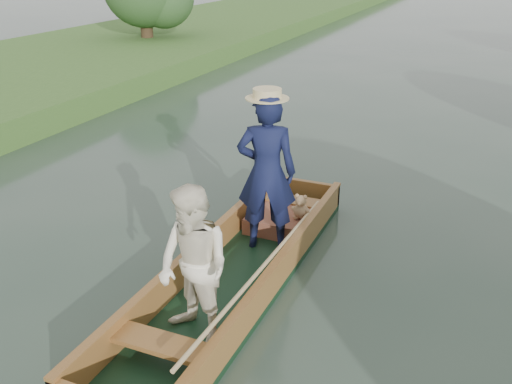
% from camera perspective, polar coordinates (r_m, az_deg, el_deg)
% --- Properties ---
extents(ground, '(120.00, 120.00, 0.00)m').
position_cam_1_polar(ground, '(6.81, -2.01, -9.21)').
color(ground, '#283D30').
rests_on(ground, ground).
extents(punt, '(1.15, 5.00, 2.13)m').
position_cam_1_polar(punt, '(6.48, -1.65, -4.17)').
color(punt, black).
rests_on(punt, ground).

